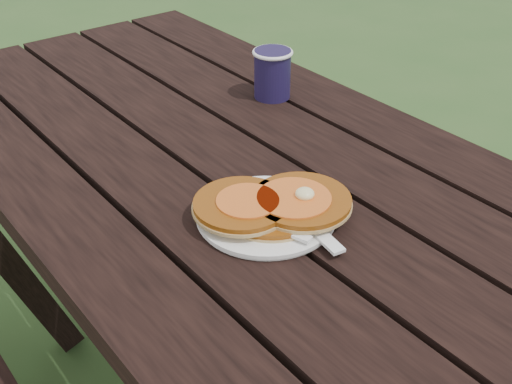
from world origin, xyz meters
TOP-DOWN VIEW (x-y plane):
  - picnic_table at (0.00, 0.00)m, footprint 1.36×1.80m
  - plate at (-0.07, -0.06)m, footprint 0.21×0.21m
  - pancake_stack at (-0.06, -0.06)m, footprint 0.22×0.19m
  - knife at (-0.04, -0.11)m, footprint 0.05×0.18m
  - fork at (-0.09, -0.10)m, footprint 0.08×0.16m
  - coffee_cup at (0.22, 0.27)m, footprint 0.08×0.08m

SIDE VIEW (x-z plane):
  - picnic_table at x=0.00m, z-range -0.01..0.74m
  - plate at x=-0.07m, z-range 0.75..0.76m
  - knife at x=-0.04m, z-range 0.76..0.76m
  - fork at x=-0.09m, z-range 0.77..0.77m
  - pancake_stack at x=-0.06m, z-range 0.76..0.79m
  - coffee_cup at x=0.22m, z-range 0.76..0.86m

